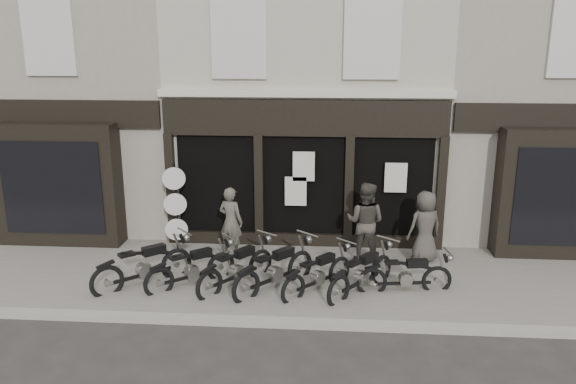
# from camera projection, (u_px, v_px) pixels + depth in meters

# --- Properties ---
(ground_plane) EXTENTS (90.00, 90.00, 0.00)m
(ground_plane) POSITION_uv_depth(u_px,v_px,m) (297.00, 298.00, 11.96)
(ground_plane) COLOR #2D2B28
(ground_plane) RESTS_ON ground
(pavement) EXTENTS (30.00, 4.20, 0.12)m
(pavement) POSITION_uv_depth(u_px,v_px,m) (299.00, 278.00, 12.81)
(pavement) COLOR slate
(pavement) RESTS_ON ground_plane
(kerb) EXTENTS (30.00, 0.25, 0.13)m
(kerb) POSITION_uv_depth(u_px,v_px,m) (293.00, 323.00, 10.74)
(kerb) COLOR gray
(kerb) RESTS_ON ground_plane
(central_building) EXTENTS (7.30, 6.22, 8.34)m
(central_building) POSITION_uv_depth(u_px,v_px,m) (309.00, 83.00, 16.64)
(central_building) COLOR #AFAA96
(central_building) RESTS_ON ground
(neighbour_left) EXTENTS (5.60, 6.73, 8.34)m
(neighbour_left) POSITION_uv_depth(u_px,v_px,m) (100.00, 84.00, 17.04)
(neighbour_left) COLOR gray
(neighbour_left) RESTS_ON ground
(neighbour_right) EXTENTS (5.60, 6.73, 8.34)m
(neighbour_right) POSITION_uv_depth(u_px,v_px,m) (529.00, 86.00, 16.15)
(neighbour_right) COLOR gray
(neighbour_right) RESTS_ON ground
(motorcycle_0) EXTENTS (1.92, 1.80, 1.14)m
(motorcycle_0) POSITION_uv_depth(u_px,v_px,m) (144.00, 269.00, 12.30)
(motorcycle_0) COLOR black
(motorcycle_0) RESTS_ON ground
(motorcycle_1) EXTENTS (1.82, 1.59, 1.05)m
(motorcycle_1) POSITION_uv_depth(u_px,v_px,m) (192.00, 271.00, 12.28)
(motorcycle_1) COLOR black
(motorcycle_1) RESTS_ON ground
(motorcycle_2) EXTENTS (1.57, 1.93, 1.08)m
(motorcycle_2) POSITION_uv_depth(u_px,v_px,m) (237.00, 271.00, 12.26)
(motorcycle_2) COLOR black
(motorcycle_2) RESTS_ON ground
(motorcycle_3) EXTENTS (1.75, 1.93, 1.12)m
(motorcycle_3) POSITION_uv_depth(u_px,v_px,m) (275.00, 273.00, 12.11)
(motorcycle_3) COLOR black
(motorcycle_3) RESTS_ON ground
(motorcycle_4) EXTENTS (1.60, 1.71, 1.01)m
(motorcycle_4) POSITION_uv_depth(u_px,v_px,m) (318.00, 277.00, 12.02)
(motorcycle_4) COLOR black
(motorcycle_4) RESTS_ON ground
(motorcycle_5) EXTENTS (1.62, 1.86, 1.06)m
(motorcycle_5) POSITION_uv_depth(u_px,v_px,m) (362.00, 277.00, 11.97)
(motorcycle_5) COLOR black
(motorcycle_5) RESTS_ON ground
(motorcycle_6) EXTENTS (2.06, 0.61, 0.99)m
(motorcycle_6) POSITION_uv_depth(u_px,v_px,m) (406.00, 278.00, 11.96)
(motorcycle_6) COLOR black
(motorcycle_6) RESTS_ON ground
(man_left) EXTENTS (0.74, 0.62, 1.75)m
(man_left) POSITION_uv_depth(u_px,v_px,m) (231.00, 222.00, 13.82)
(man_left) COLOR #4F4C41
(man_left) RESTS_ON pavement
(man_centre) EXTENTS (1.14, 1.01, 1.95)m
(man_centre) POSITION_uv_depth(u_px,v_px,m) (365.00, 222.00, 13.45)
(man_centre) COLOR #403A33
(man_centre) RESTS_ON pavement
(man_right) EXTENTS (1.00, 0.84, 1.75)m
(man_right) POSITION_uv_depth(u_px,v_px,m) (425.00, 227.00, 13.42)
(man_right) COLOR #413B36
(man_right) RESTS_ON pavement
(advert_sign_post) EXTENTS (0.57, 0.37, 2.36)m
(advert_sign_post) POSITION_uv_depth(u_px,v_px,m) (176.00, 211.00, 14.14)
(advert_sign_post) COLOR black
(advert_sign_post) RESTS_ON ground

